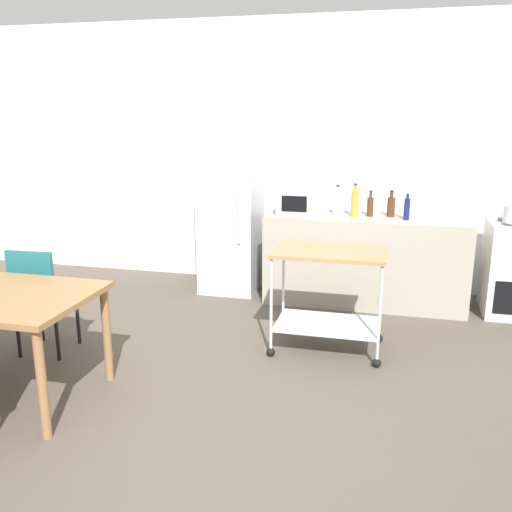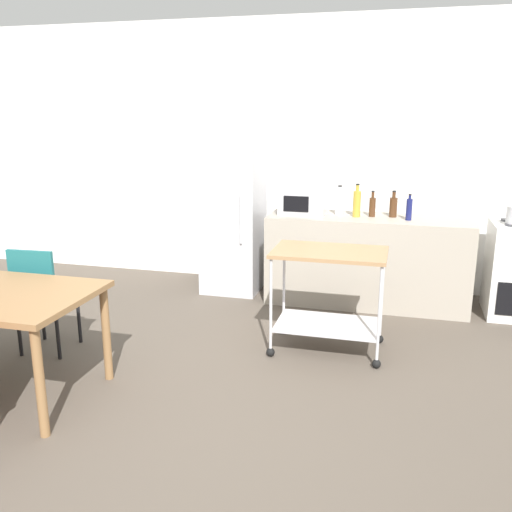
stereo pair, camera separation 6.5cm
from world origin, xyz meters
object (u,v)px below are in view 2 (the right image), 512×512
Objects in this scene: chair_teal at (42,292)px; refrigerator at (233,220)px; microwave at (303,201)px; bottle_soda at (393,206)px; bottle_soy_sauce at (372,206)px; bottle_sesame_oil at (409,209)px; bottle_olive_oil at (339,202)px; bottle_sparkling_water at (357,203)px; kitchen_cart at (329,284)px.

refrigerator is (0.99, 2.00, 0.26)m from chair_teal.
bottle_soda is (0.90, 0.07, -0.02)m from microwave.
chair_teal is 3.18m from bottle_soy_sauce.
microwave is 1.05m from bottle_sesame_oil.
bottle_soy_sauce is at bearing 163.87° from bottle_sesame_oil.
bottle_soda is at bearing 1.43° from bottle_olive_oil.
bottle_sparkling_water is (0.54, -0.01, 0.01)m from microwave.
microwave reaches higher than bottle_soy_sauce.
bottle_soda reaches higher than kitchen_cart.
bottle_soda is (0.20, 0.03, 0.00)m from bottle_soy_sauce.
bottle_soda is 1.04× the size of bottle_sesame_oil.
kitchen_cart is 3.58× the size of bottle_sesame_oil.
refrigerator reaches higher than bottle_sparkling_water.
bottle_sesame_oil is (0.15, -0.13, 0.00)m from bottle_soda.
bottle_soy_sauce reaches higher than kitchen_cart.
kitchen_cart is 1.40m from bottle_soy_sauce.
bottle_olive_oil is at bearing 8.49° from microwave.
bottle_sparkling_water is 1.28× the size of bottle_soy_sauce.
bottle_soda reaches higher than bottle_soy_sauce.
bottle_olive_oil reaches higher than kitchen_cart.
bottle_olive_oil is 0.33m from bottle_soy_sauce.
refrigerator is at bearing 175.14° from bottle_sparkling_water.
chair_teal is 2.94m from bottle_olive_oil.
chair_teal reaches higher than kitchen_cart.
bottle_soy_sauce is at bearing -2.88° from bottle_olive_oil.
refrigerator reaches higher than bottle_sesame_oil.
microwave is at bearing -7.16° from refrigerator.
bottle_soda is at bearing 138.76° from bottle_sesame_oil.
chair_teal is 0.57× the size of refrigerator.
refrigerator is 5.89× the size of bottle_soda.
bottle_sparkling_water is (0.10, 1.25, 0.47)m from kitchen_cart.
bottle_olive_oil is at bearing 93.49° from kitchen_cart.
refrigerator is 6.10× the size of bottle_sesame_oil.
bottle_olive_oil is at bearing 158.99° from bottle_sparkling_water.
microwave is 0.90m from bottle_soda.
bottle_soy_sauce is 1.02× the size of bottle_sesame_oil.
bottle_olive_oil is at bearing -178.57° from bottle_soda.
bottle_sparkling_water is 1.30× the size of bottle_sesame_oil.
kitchen_cart is 3.46× the size of bottle_soda.
bottle_olive_oil is at bearing 177.12° from bottle_soy_sauce.
bottle_sparkling_water reaches higher than chair_teal.
bottle_soda reaches higher than microwave.
bottle_sparkling_water is at bearing -4.86° from refrigerator.
bottle_soda is (0.45, 1.34, 0.43)m from kitchen_cart.
bottle_sesame_oil is (0.68, -0.12, -0.02)m from bottle_olive_oil.
refrigerator is 4.70× the size of bottle_sparkling_water.
bottle_sparkling_water is 0.51m from bottle_sesame_oil.
refrigerator is at bearing 131.87° from kitchen_cart.
microwave is at bearing 109.33° from kitchen_cart.
bottle_soy_sauce is (0.33, -0.02, -0.02)m from bottle_olive_oil.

